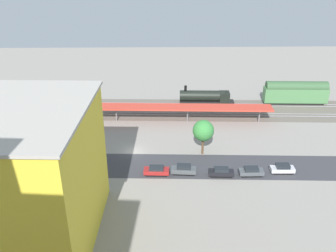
% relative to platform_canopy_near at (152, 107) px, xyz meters
% --- Properties ---
extents(ground_plane, '(183.08, 183.08, 0.00)m').
position_rel_platform_canopy_near_xyz_m(ground_plane, '(3.43, 14.95, -3.77)').
color(ground_plane, gray).
rests_on(ground_plane, ground).
extents(rail_bed, '(114.94, 19.39, 0.01)m').
position_rel_platform_canopy_near_xyz_m(rail_bed, '(3.43, -7.55, -3.77)').
color(rail_bed, '#665E54').
rests_on(rail_bed, ground).
extents(street_asphalt, '(114.70, 13.82, 0.01)m').
position_rel_platform_canopy_near_xyz_m(street_asphalt, '(3.43, 20.58, -3.77)').
color(street_asphalt, '#38383D').
rests_on(street_asphalt, ground).
extents(track_rails, '(114.33, 12.96, 0.12)m').
position_rel_platform_canopy_near_xyz_m(track_rails, '(3.43, -7.55, -3.59)').
color(track_rails, '#9E9EA8').
rests_on(track_rails, ground).
extents(platform_canopy_near, '(58.45, 6.55, 4.00)m').
position_rel_platform_canopy_near_xyz_m(platform_canopy_near, '(0.00, 0.00, 0.00)').
color(platform_canopy_near, '#C63D2D').
rests_on(platform_canopy_near, ground).
extents(locomotive, '(14.86, 3.54, 5.28)m').
position_rel_platform_canopy_near_xyz_m(locomotive, '(-14.79, -10.84, -1.89)').
color(locomotive, black).
rests_on(locomotive, ground).
extents(passenger_coach, '(17.23, 3.85, 6.36)m').
position_rel_platform_canopy_near_xyz_m(passenger_coach, '(-38.99, -10.84, -0.43)').
color(passenger_coach, black).
rests_on(passenger_coach, ground).
extents(parked_car_0, '(4.49, 1.87, 1.74)m').
position_rel_platform_canopy_near_xyz_m(parked_car_0, '(-25.18, 23.59, -3.01)').
color(parked_car_0, black).
rests_on(parked_car_0, ground).
extents(parked_car_1, '(4.56, 1.86, 1.60)m').
position_rel_platform_canopy_near_xyz_m(parked_car_1, '(-19.07, 24.38, -3.06)').
color(parked_car_1, black).
rests_on(parked_car_1, ground).
extents(parked_car_2, '(4.80, 1.99, 1.64)m').
position_rel_platform_canopy_near_xyz_m(parked_car_2, '(-13.41, 24.48, -3.05)').
color(parked_car_2, black).
rests_on(parked_car_2, ground).
extents(parked_car_3, '(4.81, 2.11, 1.85)m').
position_rel_platform_canopy_near_xyz_m(parked_car_3, '(-6.46, 23.60, -2.96)').
color(parked_car_3, black).
rests_on(parked_car_3, ground).
extents(parked_car_4, '(4.84, 2.14, 1.63)m').
position_rel_platform_canopy_near_xyz_m(parked_car_4, '(-1.32, 23.75, -3.05)').
color(parked_car_4, black).
rests_on(parked_car_4, ground).
extents(box_truck_1, '(9.47, 2.91, 3.57)m').
position_rel_platform_canopy_near_xyz_m(box_truck_1, '(22.68, 23.24, -2.03)').
color(box_truck_1, black).
rests_on(box_truck_1, ground).
extents(box_truck_2, '(9.01, 3.28, 3.11)m').
position_rel_platform_canopy_near_xyz_m(box_truck_2, '(28.30, 21.71, -2.21)').
color(box_truck_2, black).
rests_on(box_truck_2, ground).
extents(street_tree_0, '(5.69, 5.69, 8.33)m').
position_rel_platform_canopy_near_xyz_m(street_tree_0, '(27.18, 15.90, 1.69)').
color(street_tree_0, brown).
rests_on(street_tree_0, ground).
extents(street_tree_1, '(4.34, 4.34, 7.53)m').
position_rel_platform_canopy_near_xyz_m(street_tree_1, '(-10.77, 16.22, 1.55)').
color(street_tree_1, brown).
rests_on(street_tree_1, ground).
extents(traffic_light, '(0.50, 0.36, 6.74)m').
position_rel_platform_canopy_near_xyz_m(traffic_light, '(26.85, 15.62, 0.69)').
color(traffic_light, '#333333').
rests_on(traffic_light, ground).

